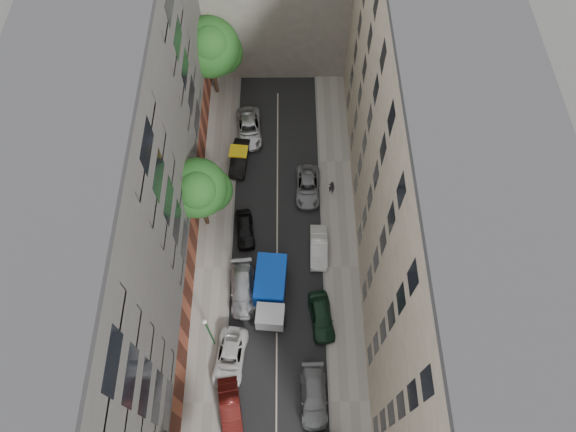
{
  "coord_description": "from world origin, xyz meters",
  "views": [
    {
      "loc": [
        0.83,
        -17.53,
        40.55
      ],
      "look_at": [
        0.95,
        1.74,
        6.0
      ],
      "focal_mm": 32.0,
      "sensor_mm": 36.0,
      "label": 1
    }
  ],
  "objects_px": {
    "lamp_post": "(208,330)",
    "car_right_2": "(321,317)",
    "car_left_2": "(230,358)",
    "car_left_4": "(245,229)",
    "car_left_3": "(243,289)",
    "car_right_3": "(319,247)",
    "car_left_1": "(230,407)",
    "car_right_1": "(314,396)",
    "car_left_5": "(239,158)",
    "pedestrian": "(332,187)",
    "car_right_4": "(308,187)",
    "tree_mid": "(199,190)",
    "tarp_truck": "(271,291)",
    "car_left_6": "(249,128)",
    "tree_far": "(211,50)"
  },
  "relations": [
    {
      "from": "car_left_5",
      "to": "pedestrian",
      "type": "relative_size",
      "value": 2.7
    },
    {
      "from": "car_left_4",
      "to": "car_right_4",
      "type": "bearing_deg",
      "value": 30.79
    },
    {
      "from": "car_left_4",
      "to": "tree_far",
      "type": "height_order",
      "value": "tree_far"
    },
    {
      "from": "tree_mid",
      "to": "pedestrian",
      "type": "height_order",
      "value": "tree_mid"
    },
    {
      "from": "car_left_6",
      "to": "tree_mid",
      "type": "height_order",
      "value": "tree_mid"
    },
    {
      "from": "car_left_1",
      "to": "car_left_5",
      "type": "bearing_deg",
      "value": 81.42
    },
    {
      "from": "tree_mid",
      "to": "tree_far",
      "type": "xyz_separation_m",
      "value": [
        -0.07,
        15.61,
        0.14
      ]
    },
    {
      "from": "car_right_3",
      "to": "car_right_4",
      "type": "bearing_deg",
      "value": 98.42
    },
    {
      "from": "tarp_truck",
      "to": "tree_mid",
      "type": "distance_m",
      "value": 9.94
    },
    {
      "from": "car_left_2",
      "to": "car_left_4",
      "type": "distance_m",
      "value": 11.23
    },
    {
      "from": "tarp_truck",
      "to": "tree_mid",
      "type": "relative_size",
      "value": 0.72
    },
    {
      "from": "tree_mid",
      "to": "car_left_6",
      "type": "bearing_deg",
      "value": 71.98
    },
    {
      "from": "car_left_3",
      "to": "tarp_truck",
      "type": "bearing_deg",
      "value": -16.06
    },
    {
      "from": "car_left_5",
      "to": "lamp_post",
      "type": "distance_m",
      "value": 17.84
    },
    {
      "from": "car_left_1",
      "to": "car_left_3",
      "type": "height_order",
      "value": "car_left_3"
    },
    {
      "from": "car_right_2",
      "to": "lamp_post",
      "type": "bearing_deg",
      "value": -174.43
    },
    {
      "from": "car_right_3",
      "to": "tree_mid",
      "type": "xyz_separation_m",
      "value": [
        -9.76,
        2.68,
        5.07
      ]
    },
    {
      "from": "lamp_post",
      "to": "tarp_truck",
      "type": "bearing_deg",
      "value": 40.85
    },
    {
      "from": "car_left_2",
      "to": "car_right_2",
      "type": "distance_m",
      "value": 7.88
    },
    {
      "from": "car_left_1",
      "to": "car_left_3",
      "type": "distance_m",
      "value": 9.22
    },
    {
      "from": "car_left_1",
      "to": "pedestrian",
      "type": "xyz_separation_m",
      "value": [
        8.37,
        18.98,
        0.26
      ]
    },
    {
      "from": "tree_far",
      "to": "car_left_6",
      "type": "bearing_deg",
      "value": -57.04
    },
    {
      "from": "lamp_post",
      "to": "car_right_2",
      "type": "bearing_deg",
      "value": 12.73
    },
    {
      "from": "car_right_3",
      "to": "tarp_truck",
      "type": "bearing_deg",
      "value": -132.53
    },
    {
      "from": "tarp_truck",
      "to": "lamp_post",
      "type": "bearing_deg",
      "value": -134.34
    },
    {
      "from": "tree_far",
      "to": "car_right_2",
      "type": "bearing_deg",
      "value": -68.13
    },
    {
      "from": "car_left_3",
      "to": "car_right_3",
      "type": "bearing_deg",
      "value": 26.49
    },
    {
      "from": "car_right_2",
      "to": "car_left_6",
      "type": "bearing_deg",
      "value": 101.28
    },
    {
      "from": "car_right_4",
      "to": "pedestrian",
      "type": "distance_m",
      "value": 2.22
    },
    {
      "from": "car_left_4",
      "to": "tarp_truck",
      "type": "bearing_deg",
      "value": -75.91
    },
    {
      "from": "car_left_1",
      "to": "lamp_post",
      "type": "relative_size",
      "value": 0.73
    },
    {
      "from": "car_left_1",
      "to": "car_right_3",
      "type": "distance_m",
      "value": 14.76
    },
    {
      "from": "tarp_truck",
      "to": "car_left_4",
      "type": "bearing_deg",
      "value": 116.03
    },
    {
      "from": "car_left_2",
      "to": "car_left_4",
      "type": "height_order",
      "value": "car_left_2"
    },
    {
      "from": "car_left_2",
      "to": "car_right_4",
      "type": "xyz_separation_m",
      "value": [
        6.4,
        15.6,
        -0.02
      ]
    },
    {
      "from": "car_left_3",
      "to": "pedestrian",
      "type": "height_order",
      "value": "pedestrian"
    },
    {
      "from": "tarp_truck",
      "to": "pedestrian",
      "type": "relative_size",
      "value": 3.78
    },
    {
      "from": "car_left_4",
      "to": "pedestrian",
      "type": "bearing_deg",
      "value": 20.95
    },
    {
      "from": "car_left_2",
      "to": "pedestrian",
      "type": "xyz_separation_m",
      "value": [
        8.59,
        15.38,
        0.28
      ]
    },
    {
      "from": "car_left_1",
      "to": "pedestrian",
      "type": "relative_size",
      "value": 2.64
    },
    {
      "from": "car_left_3",
      "to": "car_left_6",
      "type": "xyz_separation_m",
      "value": [
        0.0,
        16.8,
        -0.01
      ]
    },
    {
      "from": "tarp_truck",
      "to": "car_right_3",
      "type": "distance_m",
      "value": 5.97
    },
    {
      "from": "car_left_6",
      "to": "pedestrian",
      "type": "bearing_deg",
      "value": -46.51
    },
    {
      "from": "car_left_2",
      "to": "car_right_3",
      "type": "bearing_deg",
      "value": 59.75
    },
    {
      "from": "car_left_2",
      "to": "car_left_3",
      "type": "bearing_deg",
      "value": 89.07
    },
    {
      "from": "car_right_1",
      "to": "car_right_2",
      "type": "height_order",
      "value": "car_right_2"
    },
    {
      "from": "car_left_4",
      "to": "car_right_4",
      "type": "height_order",
      "value": "car_left_4"
    },
    {
      "from": "car_left_3",
      "to": "car_left_4",
      "type": "distance_m",
      "value": 5.6
    },
    {
      "from": "tarp_truck",
      "to": "car_left_3",
      "type": "distance_m",
      "value": 2.49
    },
    {
      "from": "car_left_4",
      "to": "tree_far",
      "type": "bearing_deg",
      "value": 94.46
    }
  ]
}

